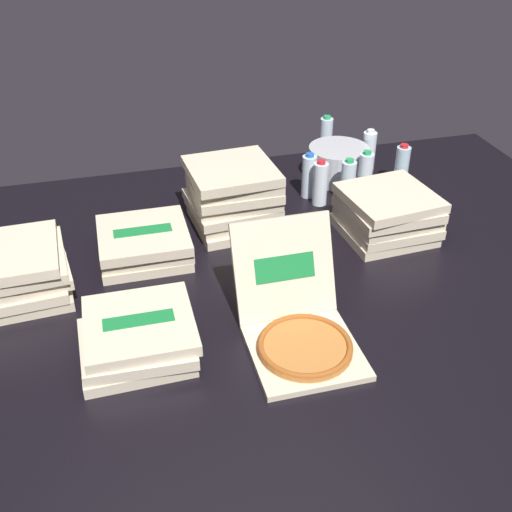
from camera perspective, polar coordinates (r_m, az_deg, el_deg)
ground_plane at (r=2.24m, az=0.05°, el=-4.67°), size 3.20×2.40×0.02m
open_pizza_box at (r=2.04m, az=3.94°, el=-6.40°), size 0.34×0.48×0.34m
pizza_stack_right_far at (r=2.64m, az=-2.09°, el=5.55°), size 0.38×0.39×0.27m
pizza_stack_right_mid at (r=2.38m, az=-21.01°, el=-1.34°), size 0.39×0.39×0.20m
pizza_stack_center_far at (r=2.64m, az=11.81°, el=3.79°), size 0.38×0.39×0.20m
pizza_stack_center_near at (r=2.50m, az=-10.12°, el=1.20°), size 0.36×0.36×0.12m
pizza_stack_left_far at (r=2.04m, az=-10.69°, el=-7.19°), size 0.37×0.36×0.12m
ice_bucket at (r=3.08m, az=7.46°, el=8.36°), size 0.29×0.29×0.16m
water_bottle_0 at (r=2.89m, az=4.82°, el=7.25°), size 0.07×0.07×0.21m
water_bottle_1 at (r=2.86m, az=8.34°, el=6.67°), size 0.07×0.07×0.21m
water_bottle_2 at (r=3.18m, az=10.20°, el=9.36°), size 0.07×0.07×0.21m
water_bottle_3 at (r=3.05m, az=13.08°, el=7.92°), size 0.07×0.07×0.21m
water_bottle_4 at (r=2.83m, az=5.84°, el=6.57°), size 0.07×0.07×0.21m
water_bottle_5 at (r=3.32m, az=6.37°, el=10.73°), size 0.07×0.07×0.21m
water_bottle_6 at (r=2.95m, az=9.89°, el=7.38°), size 0.07×0.07×0.21m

